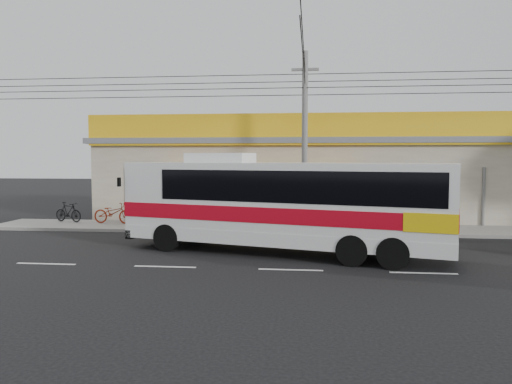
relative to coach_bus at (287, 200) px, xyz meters
The scene contains 8 objects.
ground 1.96m from the coach_bus, ahead, with size 120.00×120.00×0.00m, color black.
sidewalk 6.29m from the coach_bus, 87.74° to the left, with size 30.00×3.20×0.15m, color slate.
lane_markings 3.18m from the coach_bus, 84.59° to the right, with size 50.00×0.12×0.01m, color silver, non-canonical shape.
storefront_building 11.54m from the coach_bus, 88.85° to the left, with size 22.60×9.20×5.70m.
coach_bus is the anchor object (origin of this frame).
motorbike_red 11.13m from the coach_bus, 145.20° to the left, with size 0.72×2.06×1.08m, color maroon.
motorbike_dark 13.43m from the coach_bus, 150.32° to the left, with size 0.48×1.71×1.03m, color black.
utility_pole 7.32m from the coach_bus, 84.21° to the left, with size 34.00×14.00×8.32m.
Camera 1 is at (0.59, -17.77, 3.49)m, focal length 35.00 mm.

